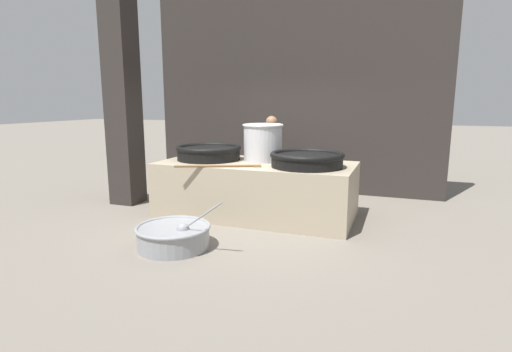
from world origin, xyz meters
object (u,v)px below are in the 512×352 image
Objects in this scene: giant_wok_far at (307,159)px; prep_bowl_vegetables at (174,235)px; giant_wok_near at (209,152)px; cook at (271,155)px; stock_pot at (263,142)px.

prep_bowl_vegetables is at bearing -129.56° from giant_wok_far.
prep_bowl_vegetables is (-1.40, -1.70, -0.87)m from giant_wok_far.
giant_wok_far reaches higher than prep_bowl_vegetables.
giant_wok_near is at bearing 102.25° from prep_bowl_vegetables.
prep_bowl_vegetables is at bearing 75.90° from cook.
stock_pot is at bearing 157.57° from giant_wok_far.
prep_bowl_vegetables is (-0.55, -2.05, -1.08)m from stock_pot.
cook reaches higher than prep_bowl_vegetables.
cook is (-1.04, 1.36, -0.15)m from giant_wok_far.
giant_wok_near is 0.88× the size of prep_bowl_vegetables.
giant_wok_far is (1.81, -0.18, -0.01)m from giant_wok_near.
giant_wok_far is 1.71m from cook.
giant_wok_near reaches higher than prep_bowl_vegetables.
cook is at bearing 83.17° from prep_bowl_vegetables.
cook is 3.16m from prep_bowl_vegetables.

